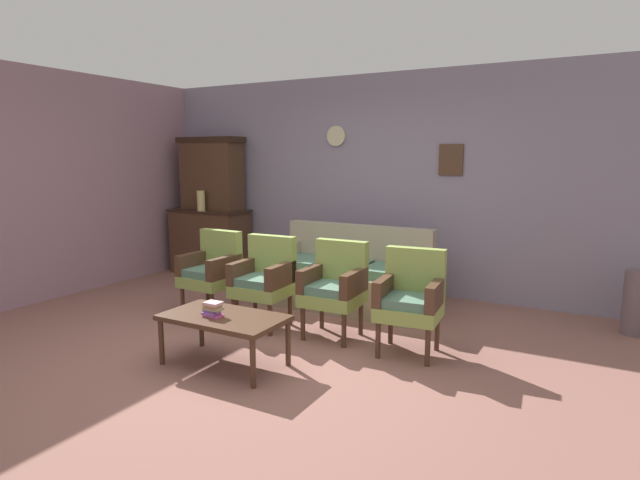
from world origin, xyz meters
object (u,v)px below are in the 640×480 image
(vase_on_cabinet, at_px, (201,201))
(armchair_near_cabinet, at_px, (264,277))
(floral_couch, at_px, (348,278))
(armchair_by_doorway, at_px, (411,297))
(coffee_table, at_px, (224,321))
(floor_vase_by_wall, at_px, (637,303))
(armchair_near_couch_end, at_px, (335,285))
(armchair_row_middle, at_px, (212,269))
(side_cabinet, at_px, (210,241))
(book_stack_on_table, at_px, (212,309))

(vase_on_cabinet, xyz_separation_m, armchair_near_cabinet, (2.06, -1.42, -0.57))
(floral_couch, bearing_deg, armchair_by_doorway, -43.57)
(coffee_table, height_order, floor_vase_by_wall, floor_vase_by_wall)
(floral_couch, distance_m, armchair_near_couch_end, 1.05)
(coffee_table, bearing_deg, armchair_row_middle, 134.09)
(vase_on_cabinet, height_order, armchair_near_cabinet, vase_on_cabinet)
(floral_couch, height_order, armchair_near_cabinet, same)
(vase_on_cabinet, relative_size, floor_vase_by_wall, 0.46)
(armchair_near_couch_end, relative_size, floor_vase_by_wall, 1.45)
(armchair_row_middle, relative_size, armchair_near_cabinet, 1.00)
(armchair_row_middle, height_order, armchair_near_couch_end, same)
(side_cabinet, bearing_deg, floor_vase_by_wall, -1.07)
(armchair_by_doorway, height_order, coffee_table, armchair_by_doorway)
(side_cabinet, bearing_deg, armchair_near_cabinet, -37.65)
(vase_on_cabinet, bearing_deg, side_cabinet, 95.37)
(side_cabinet, relative_size, floral_couch, 0.63)
(armchair_near_cabinet, relative_size, book_stack_on_table, 5.61)
(armchair_near_cabinet, distance_m, coffee_table, 1.04)
(armchair_by_doorway, distance_m, coffee_table, 1.59)
(side_cabinet, height_order, armchair_by_doorway, side_cabinet)
(armchair_near_cabinet, height_order, floor_vase_by_wall, armchair_near_cabinet)
(armchair_near_cabinet, relative_size, armchair_by_doorway, 1.00)
(side_cabinet, relative_size, armchair_near_couch_end, 1.28)
(floral_couch, relative_size, armchair_near_couch_end, 2.02)
(armchair_row_middle, bearing_deg, coffee_table, -45.91)
(armchair_row_middle, xyz_separation_m, armchair_near_couch_end, (1.47, 0.02, 0.00))
(vase_on_cabinet, distance_m, floral_couch, 2.62)
(armchair_near_couch_end, bearing_deg, side_cabinet, 151.56)
(book_stack_on_table, bearing_deg, armchair_near_couch_end, 64.83)
(armchair_row_middle, relative_size, coffee_table, 0.90)
(coffee_table, height_order, book_stack_on_table, book_stack_on_table)
(armchair_by_doorway, xyz_separation_m, floor_vase_by_wall, (1.74, 1.49, -0.19))
(side_cabinet, distance_m, floor_vase_by_wall, 5.34)
(vase_on_cabinet, relative_size, armchair_by_doorway, 0.32)
(armchair_by_doorway, xyz_separation_m, coffee_table, (-1.23, -1.00, -0.12))
(armchair_by_doorway, height_order, book_stack_on_table, armchair_by_doorway)
(side_cabinet, bearing_deg, floral_couch, -12.45)
(armchair_near_couch_end, bearing_deg, coffee_table, -113.69)
(armchair_near_cabinet, relative_size, floor_vase_by_wall, 1.45)
(vase_on_cabinet, bearing_deg, floral_couch, -8.46)
(armchair_row_middle, height_order, book_stack_on_table, armchair_row_middle)
(armchair_by_doorway, height_order, floor_vase_by_wall, armchair_by_doorway)
(floral_couch, bearing_deg, coffee_table, -93.75)
(armchair_by_doorway, distance_m, book_stack_on_table, 1.67)
(floral_couch, distance_m, armchair_near_cabinet, 1.14)
(side_cabinet, distance_m, coffee_table, 3.51)
(coffee_table, xyz_separation_m, book_stack_on_table, (-0.06, -0.06, 0.10))
(floral_couch, distance_m, book_stack_on_table, 2.11)
(book_stack_on_table, bearing_deg, floral_couch, 84.68)
(coffee_table, distance_m, book_stack_on_table, 0.14)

